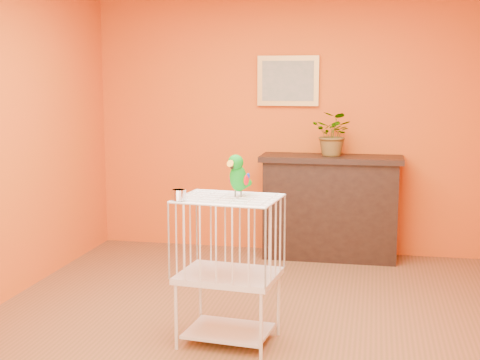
# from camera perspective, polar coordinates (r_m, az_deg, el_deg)

# --- Properties ---
(ground) EXTENTS (4.50, 4.50, 0.00)m
(ground) POSITION_cam_1_polar(r_m,az_deg,el_deg) (4.94, 0.49, -12.39)
(ground) COLOR brown
(ground) RESTS_ON ground
(room_shell) EXTENTS (4.50, 4.50, 4.50)m
(room_shell) POSITION_cam_1_polar(r_m,az_deg,el_deg) (4.62, 0.52, 6.27)
(room_shell) COLOR #D54C14
(room_shell) RESTS_ON ground
(console_cabinet) EXTENTS (1.38, 0.50, 1.02)m
(console_cabinet) POSITION_cam_1_polar(r_m,az_deg,el_deg) (6.67, 7.70, -2.31)
(console_cabinet) COLOR black
(console_cabinet) RESTS_ON ground
(potted_plant) EXTENTS (0.52, 0.55, 0.34)m
(potted_plant) POSITION_cam_1_polar(r_m,az_deg,el_deg) (6.64, 8.04, 3.55)
(potted_plant) COLOR #26722D
(potted_plant) RESTS_ON console_cabinet
(framed_picture) EXTENTS (0.62, 0.04, 0.50)m
(framed_picture) POSITION_cam_1_polar(r_m,az_deg,el_deg) (6.80, 4.12, 8.44)
(framed_picture) COLOR #C39145
(framed_picture) RESTS_ON room_shell
(birdcage) EXTENTS (0.69, 0.56, 1.00)m
(birdcage) POSITION_cam_1_polar(r_m,az_deg,el_deg) (4.51, -0.98, -7.54)
(birdcage) COLOR silver
(birdcage) RESTS_ON ground
(feed_cup) EXTENTS (0.10, 0.10, 0.07)m
(feed_cup) POSITION_cam_1_polar(r_m,az_deg,el_deg) (4.31, -5.27, -1.26)
(feed_cup) COLOR silver
(feed_cup) RESTS_ON birdcage
(parrot) EXTENTS (0.16, 0.26, 0.29)m
(parrot) POSITION_cam_1_polar(r_m,az_deg,el_deg) (4.41, -0.16, 0.42)
(parrot) COLOR #59544C
(parrot) RESTS_ON birdcage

